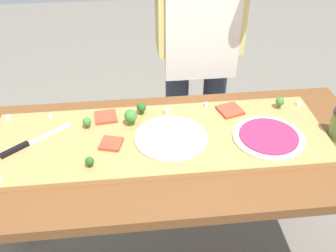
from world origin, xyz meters
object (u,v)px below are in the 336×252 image
at_px(broccoli_floret_back_left, 87,122).
at_px(pizza_slice_far_right, 106,117).
at_px(broccoli_floret_front_mid, 280,102).
at_px(cook_center, 199,30).
at_px(pizza_whole_white_garlic, 172,137).
at_px(broccoli_floret_front_left, 90,161).
at_px(cheese_crumble_d, 51,117).
at_px(cheese_crumble_a, 206,105).
at_px(pizza_slice_near_left, 111,144).
at_px(cheese_crumble_c, 167,111).
at_px(prep_table, 172,169).
at_px(pizza_whole_beet_magenta, 269,137).
at_px(broccoli_floret_back_right, 141,108).
at_px(pizza_slice_near_right, 230,110).
at_px(broccoli_floret_front_right, 131,116).
at_px(cheese_crumble_e, 8,118).
at_px(chefs_knife, 27,144).
at_px(cheese_crumble_f, 298,104).

bearing_deg(broccoli_floret_back_left, pizza_slice_far_right, 39.82).
xyz_separation_m(broccoli_floret_front_mid, cook_center, (-0.28, 0.41, 0.16)).
bearing_deg(pizza_slice_far_right, cook_center, 41.93).
height_order(pizza_whole_white_garlic, broccoli_floret_front_left, broccoli_floret_front_left).
distance_m(broccoli_floret_front_mid, cheese_crumble_d, 0.95).
height_order(pizza_whole_white_garlic, cheese_crumble_a, pizza_whole_white_garlic).
height_order(pizza_slice_near_left, cheese_crumble_c, cheese_crumble_c).
distance_m(pizza_slice_far_right, broccoli_floret_front_left, 0.29).
distance_m(pizza_whole_white_garlic, broccoli_floret_back_left, 0.34).
bearing_deg(pizza_slice_near_left, broccoli_floret_back_left, 128.51).
distance_m(prep_table, broccoli_floret_back_left, 0.38).
relative_size(pizza_whole_beet_magenta, broccoli_floret_back_right, 5.05).
bearing_deg(pizza_slice_near_right, pizza_whole_beet_magenta, -62.09).
bearing_deg(broccoli_floret_back_right, broccoli_floret_front_right, -122.95).
bearing_deg(broccoli_floret_back_left, pizza_slice_near_left, -51.49).
bearing_deg(cook_center, cheese_crumble_d, -150.28).
relative_size(pizza_whole_white_garlic, cheese_crumble_c, 13.25).
relative_size(pizza_slice_near_left, cheese_crumble_e, 4.23).
bearing_deg(cook_center, broccoli_floret_back_right, -127.79).
bearing_deg(broccoli_floret_back_left, pizza_whole_white_garlic, -17.95).
relative_size(pizza_slice_near_right, cook_center, 0.06).
xyz_separation_m(cheese_crumble_e, cook_center, (0.84, 0.37, 0.18)).
relative_size(pizza_whole_beet_magenta, broccoli_floret_back_left, 5.79).
distance_m(pizza_whole_white_garlic, pizza_slice_near_right, 0.30).
xyz_separation_m(prep_table, cheese_crumble_e, (-0.64, 0.21, 0.15)).
distance_m(chefs_knife, cheese_crumble_a, 0.73).
relative_size(pizza_slice_near_left, broccoli_floret_back_left, 1.65).
height_order(pizza_slice_far_right, broccoli_floret_front_left, broccoli_floret_front_left).
height_order(pizza_whole_beet_magenta, cook_center, cook_center).
height_order(cheese_crumble_c, cheese_crumble_f, cheese_crumble_c).
xyz_separation_m(broccoli_floret_front_right, broccoli_floret_front_left, (-0.15, -0.23, -0.02)).
relative_size(prep_table, chefs_knife, 6.44).
bearing_deg(cheese_crumble_a, pizza_whole_white_garlic, -129.31).
bearing_deg(pizza_whole_beet_magenta, prep_table, 177.27).
distance_m(prep_table, chefs_knife, 0.56).
bearing_deg(chefs_knife, pizza_slice_near_left, -5.76).
bearing_deg(pizza_slice_far_right, cheese_crumble_e, 175.53).
bearing_deg(pizza_whole_white_garlic, cheese_crumble_a, 50.69).
xyz_separation_m(chefs_knife, cheese_crumble_e, (-0.10, 0.17, 0.00)).
bearing_deg(pizza_slice_near_left, cheese_crumble_a, 28.63).
bearing_deg(prep_table, cook_center, 71.35).
bearing_deg(cheese_crumble_e, prep_table, -18.51).
height_order(broccoli_floret_front_right, broccoli_floret_front_mid, broccoli_floret_front_right).
height_order(broccoli_floret_back_left, cheese_crumble_a, broccoli_floret_back_left).
xyz_separation_m(broccoli_floret_front_mid, cheese_crumble_d, (-0.95, 0.02, -0.02)).
height_order(chefs_knife, pizza_slice_near_right, chefs_knife).
xyz_separation_m(chefs_knife, cheese_crumble_c, (0.54, 0.15, 0.00)).
relative_size(prep_table, pizza_whole_white_garlic, 5.55).
xyz_separation_m(prep_table, chefs_knife, (-0.54, 0.04, 0.15)).
distance_m(prep_table, pizza_whole_beet_magenta, 0.40).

